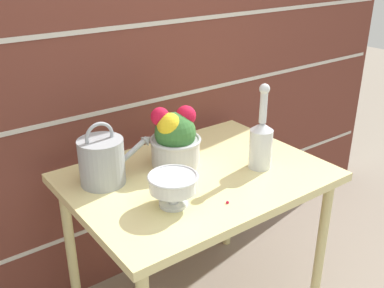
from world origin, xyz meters
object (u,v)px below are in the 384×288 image
watering_can (103,161)px  crystal_pedestal_bowl (173,184)px  flower_planter (175,138)px  glass_decanter (261,141)px

watering_can → crystal_pedestal_bowl: 0.33m
watering_can → flower_planter: bearing=-6.0°
crystal_pedestal_bowl → flower_planter: flower_planter is taller
flower_planter → glass_decanter: glass_decanter is taller
glass_decanter → crystal_pedestal_bowl: bearing=-175.8°
crystal_pedestal_bowl → glass_decanter: glass_decanter is taller
watering_can → glass_decanter: size_ratio=0.88×
watering_can → crystal_pedestal_bowl: size_ratio=1.77×
flower_planter → watering_can: bearing=174.0°
crystal_pedestal_bowl → glass_decanter: (0.47, 0.03, 0.03)m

